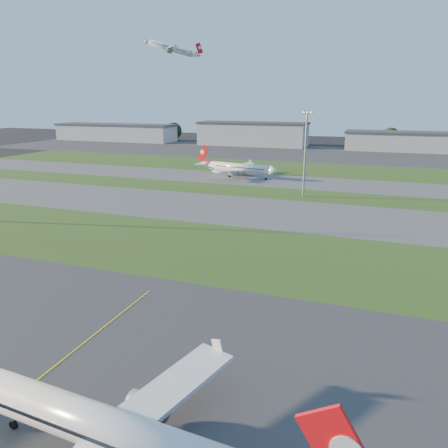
% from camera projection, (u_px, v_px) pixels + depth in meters
% --- Properties ---
extents(grass_strip_a, '(300.00, 34.00, 0.01)m').
position_uv_depth(grass_strip_a, '(181.00, 245.00, 89.74)').
color(grass_strip_a, '#374E1A').
rests_on(grass_strip_a, ground).
extents(taxiway_a, '(300.00, 32.00, 0.01)m').
position_uv_depth(taxiway_a, '(233.00, 209.00, 119.55)').
color(taxiway_a, '#515154').
rests_on(taxiway_a, ground).
extents(grass_strip_b, '(300.00, 18.00, 0.01)m').
position_uv_depth(grass_strip_b, '(258.00, 192.00, 142.13)').
color(grass_strip_b, '#374E1A').
rests_on(grass_strip_b, ground).
extents(taxiway_b, '(300.00, 26.00, 0.01)m').
position_uv_depth(taxiway_b, '(274.00, 181.00, 162.01)').
color(taxiway_b, '#515154').
rests_on(taxiway_b, ground).
extents(grass_strip_c, '(300.00, 40.00, 0.01)m').
position_uv_depth(grass_strip_c, '(292.00, 168.00, 191.82)').
color(grass_strip_c, '#374E1A').
rests_on(grass_strip_c, ground).
extents(apron_far, '(400.00, 80.00, 0.01)m').
position_uv_depth(apron_far, '(314.00, 153.00, 246.02)').
color(apron_far, '#333335').
rests_on(apron_far, ground).
extents(airliner_parked, '(33.43, 28.29, 10.43)m').
position_uv_depth(airliner_parked, '(119.00, 435.00, 33.99)').
color(airliner_parked, silver).
rests_on(airliner_parked, ground).
extents(airliner_taxiing, '(32.58, 27.39, 10.25)m').
position_uv_depth(airliner_taxiing, '(239.00, 168.00, 168.73)').
color(airliner_taxiing, silver).
rests_on(airliner_taxiing, ground).
extents(airliner_departing, '(27.57, 23.67, 9.54)m').
position_uv_depth(airliner_departing, '(171.00, 48.00, 242.67)').
color(airliner_departing, silver).
extents(light_mast_centre, '(3.20, 0.70, 25.80)m').
position_uv_depth(light_mast_centre, '(305.00, 148.00, 131.32)').
color(light_mast_centre, gray).
rests_on(light_mast_centre, ground).
extents(hangar_far_west, '(91.80, 23.00, 12.20)m').
position_uv_depth(hangar_far_west, '(116.00, 132.00, 321.04)').
color(hangar_far_west, '#9EA1A6').
rests_on(hangar_far_west, ground).
extents(hangar_west, '(71.40, 23.00, 15.20)m').
position_uv_depth(hangar_west, '(253.00, 134.00, 285.91)').
color(hangar_west, '#9EA1A6').
rests_on(hangar_west, ground).
extents(hangar_east, '(81.60, 23.00, 11.20)m').
position_uv_depth(hangar_east, '(418.00, 142.00, 253.39)').
color(hangar_east, '#9EA1A6').
rests_on(hangar_east, ground).
extents(tree_far_west, '(11.00, 11.00, 12.00)m').
position_uv_depth(tree_far_west, '(82.00, 129.00, 345.91)').
color(tree_far_west, black).
rests_on(tree_far_west, ground).
extents(tree_west, '(12.10, 12.10, 13.20)m').
position_uv_depth(tree_west, '(174.00, 131.00, 321.09)').
color(tree_west, black).
rests_on(tree_west, ground).
extents(tree_mid_west, '(9.90, 9.90, 10.80)m').
position_uv_depth(tree_mid_west, '(294.00, 136.00, 288.07)').
color(tree_mid_west, black).
rests_on(tree_mid_west, ground).
extents(tree_mid_east, '(11.55, 11.55, 12.60)m').
position_uv_depth(tree_mid_east, '(390.00, 137.00, 270.68)').
color(tree_mid_east, black).
rests_on(tree_mid_east, ground).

